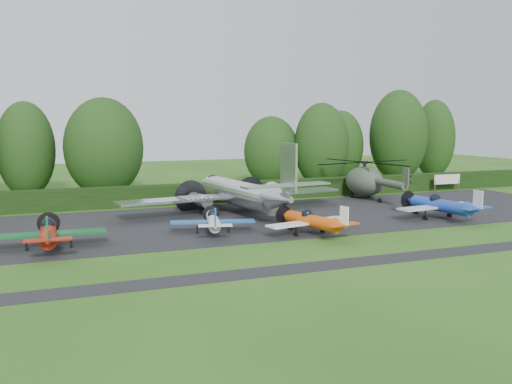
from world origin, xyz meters
name	(u,v)px	position (x,y,z in m)	size (l,w,h in m)	color
ground	(284,245)	(0.00, 0.00, 0.00)	(160.00, 160.00, 0.00)	#254F16
apron	(235,221)	(0.00, 10.00, 0.00)	(70.00, 18.00, 0.01)	black
taxiway_verge	(326,266)	(0.00, -6.00, 0.00)	(70.00, 2.00, 0.00)	black
hedgerow	(200,203)	(0.00, 21.00, 0.00)	(90.00, 1.60, 2.00)	black
transport_plane	(241,193)	(1.43, 12.55, 1.94)	(21.71, 16.65, 6.96)	silver
light_plane_red	(48,233)	(-15.02, 4.11, 1.19)	(7.43, 7.82, 2.86)	#9C1A0E
light_plane_white	(213,221)	(-3.44, 5.28, 1.01)	(6.32, 6.64, 2.43)	silver
light_plane_orange	(312,221)	(3.16, 2.04, 1.10)	(6.90, 7.25, 2.65)	#CE4C0C
light_plane_blue	(441,205)	(16.43, 4.03, 1.24)	(7.78, 8.18, 2.99)	#1B41A6
helicopter	(365,179)	(17.29, 17.34, 2.18)	(12.58, 14.73, 4.05)	#3A4636
sign_board	(447,180)	(29.71, 19.07, 1.37)	(3.60, 0.14, 2.03)	#3F3326
tree_2	(271,151)	(12.52, 31.68, 4.43)	(6.96, 6.96, 8.87)	black
tree_3	(104,147)	(-8.38, 29.39, 5.43)	(8.56, 8.56, 10.88)	black
tree_4	(398,136)	(31.33, 31.20, 6.23)	(7.90, 7.90, 12.49)	black
tree_6	(340,146)	(23.91, 34.11, 4.83)	(6.34, 6.34, 9.69)	black
tree_7	(26,150)	(-16.34, 31.87, 5.21)	(6.17, 6.17, 10.45)	black
tree_8	(434,139)	(38.94, 33.17, 5.63)	(6.02, 6.02, 11.29)	black
tree_9	(321,145)	(17.86, 28.32, 5.25)	(6.80, 6.80, 10.52)	black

